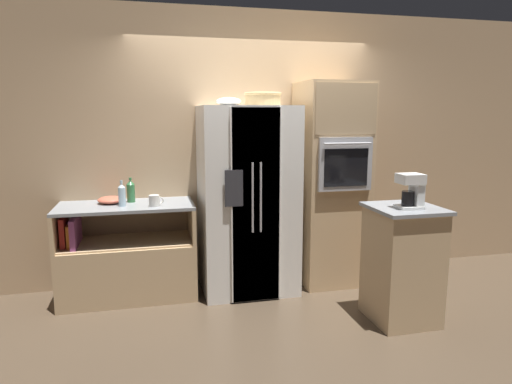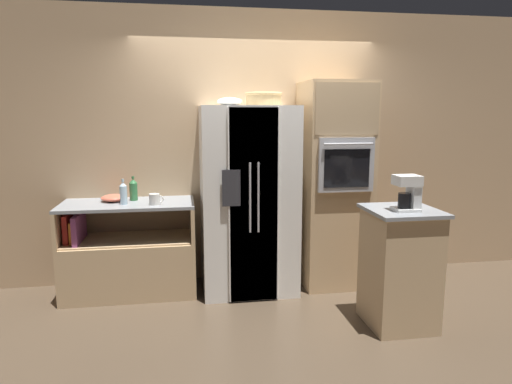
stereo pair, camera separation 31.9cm
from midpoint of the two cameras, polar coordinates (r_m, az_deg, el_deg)
ground_plane at (r=4.76m, az=2.59°, el=-11.84°), size 20.00×20.00×0.00m
wall_back at (r=4.85m, az=1.72°, el=5.59°), size 12.00×0.06×2.80m
counter_left at (r=4.65m, az=-13.67°, el=-8.34°), size 1.26×0.61×0.91m
refrigerator at (r=4.50m, az=1.04°, el=-0.99°), size 0.91×0.77×1.83m
wall_oven at (r=4.75m, az=11.61°, el=0.91°), size 0.66×0.71×2.07m
island_counter at (r=4.05m, az=19.69°, el=-8.88°), size 0.55×0.58×0.99m
wicker_basket at (r=4.42m, az=3.06°, el=11.59°), size 0.35×0.35×0.12m
fruit_bowl at (r=4.47m, az=-1.23°, el=11.25°), size 0.24×0.24×0.08m
bottle_tall at (r=4.59m, az=-13.17°, el=0.31°), size 0.08×0.08×0.24m
bottle_short at (r=4.42m, az=-14.28°, el=-0.13°), size 0.07×0.07×0.24m
mug at (r=4.34m, az=-10.51°, el=-0.91°), size 0.14×0.10×0.10m
mixing_bowl at (r=4.61m, az=-15.44°, el=-0.72°), size 0.25×0.25×0.07m
coffee_maker at (r=3.84m, az=20.87°, el=0.05°), size 0.19×0.16×0.28m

